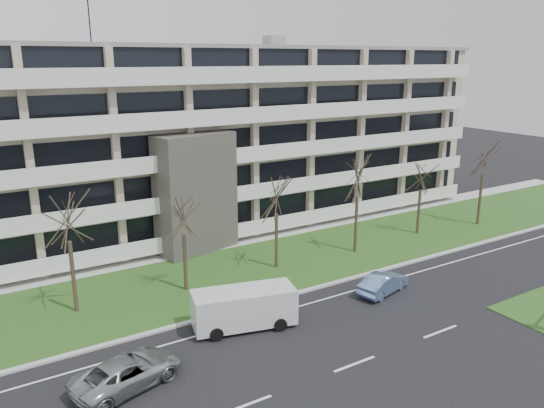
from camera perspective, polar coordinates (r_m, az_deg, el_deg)
ground at (r=27.04m, az=8.88°, el=-16.64°), size 160.00×160.00×0.00m
grass_verge at (r=36.68m, az=-4.45°, el=-7.48°), size 90.00×10.00×0.06m
curb at (r=32.68m, az=-0.35°, el=-10.36°), size 90.00×0.35×0.12m
sidewalk at (r=41.32m, az=-7.97°, el=-4.88°), size 90.00×2.00×0.08m
lane_edge_line at (r=31.57m, az=1.10°, el=-11.45°), size 90.00×0.12×0.01m
apartment_building at (r=45.62m, az=-11.83°, el=6.71°), size 60.50×15.10×18.75m
silver_pickup at (r=25.70m, az=-15.29°, el=-17.06°), size 5.52×3.63×1.41m
blue_sedan at (r=34.31m, az=11.87°, el=-8.33°), size 4.16×2.33×1.30m
white_van at (r=29.41m, az=-2.90°, el=-10.78°), size 5.92×3.37×2.17m
tree_2 at (r=31.41m, az=-21.25°, el=-0.86°), size 3.88×3.88×7.76m
tree_3 at (r=32.87m, az=-9.58°, el=-0.94°), size 3.31×3.31×6.62m
tree_4 at (r=35.93m, az=0.49°, el=1.25°), size 3.52×3.52×7.05m
tree_5 at (r=39.38m, az=9.25°, el=3.22°), size 3.91×3.91×7.82m
tree_6 at (r=45.03m, az=15.80°, el=3.23°), size 3.36×3.36×6.72m
tree_7 at (r=49.08m, az=21.92°, el=5.00°), size 4.07×4.07×8.14m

